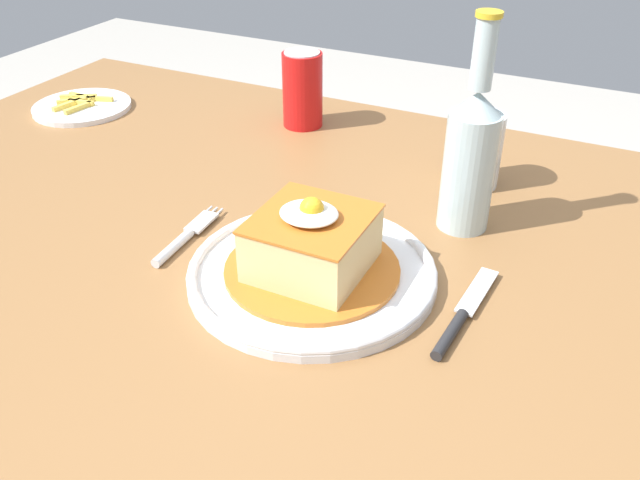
{
  "coord_description": "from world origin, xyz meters",
  "views": [
    {
      "loc": [
        0.35,
        -0.61,
        1.19
      ],
      "look_at": [
        0.08,
        -0.05,
        0.79
      ],
      "focal_mm": 37.38,
      "sensor_mm": 36.0,
      "label": 1
    }
  ],
  "objects_px": {
    "fork": "(183,239)",
    "knife": "(458,321)",
    "side_plate_fries": "(82,106)",
    "main_plate": "(312,272)",
    "drinking_glass": "(476,155)",
    "soda_can": "(302,89)",
    "beer_bottle_clear": "(471,154)"
  },
  "relations": [
    {
      "from": "soda_can",
      "to": "fork",
      "type": "bearing_deg",
      "value": -84.44
    },
    {
      "from": "soda_can",
      "to": "main_plate",
      "type": "bearing_deg",
      "value": -61.25
    },
    {
      "from": "beer_bottle_clear",
      "to": "side_plate_fries",
      "type": "relative_size",
      "value": 1.56
    },
    {
      "from": "side_plate_fries",
      "to": "fork",
      "type": "bearing_deg",
      "value": -33.63
    },
    {
      "from": "soda_can",
      "to": "side_plate_fries",
      "type": "bearing_deg",
      "value": -163.94
    },
    {
      "from": "knife",
      "to": "beer_bottle_clear",
      "type": "relative_size",
      "value": 0.62
    },
    {
      "from": "knife",
      "to": "side_plate_fries",
      "type": "relative_size",
      "value": 0.97
    },
    {
      "from": "beer_bottle_clear",
      "to": "side_plate_fries",
      "type": "bearing_deg",
      "value": 172.93
    },
    {
      "from": "main_plate",
      "to": "drinking_glass",
      "type": "bearing_deg",
      "value": 71.68
    },
    {
      "from": "knife",
      "to": "side_plate_fries",
      "type": "xyz_separation_m",
      "value": [
        -0.77,
        0.29,
        -0.0
      ]
    },
    {
      "from": "beer_bottle_clear",
      "to": "side_plate_fries",
      "type": "distance_m",
      "value": 0.73
    },
    {
      "from": "knife",
      "to": "side_plate_fries",
      "type": "distance_m",
      "value": 0.82
    },
    {
      "from": "soda_can",
      "to": "beer_bottle_clear",
      "type": "height_order",
      "value": "beer_bottle_clear"
    },
    {
      "from": "main_plate",
      "to": "beer_bottle_clear",
      "type": "height_order",
      "value": "beer_bottle_clear"
    },
    {
      "from": "soda_can",
      "to": "side_plate_fries",
      "type": "distance_m",
      "value": 0.4
    },
    {
      "from": "fork",
      "to": "knife",
      "type": "bearing_deg",
      "value": -0.64
    },
    {
      "from": "knife",
      "to": "drinking_glass",
      "type": "height_order",
      "value": "drinking_glass"
    },
    {
      "from": "main_plate",
      "to": "drinking_glass",
      "type": "relative_size",
      "value": 2.67
    },
    {
      "from": "soda_can",
      "to": "drinking_glass",
      "type": "distance_m",
      "value": 0.33
    },
    {
      "from": "beer_bottle_clear",
      "to": "main_plate",
      "type": "bearing_deg",
      "value": -122.17
    },
    {
      "from": "main_plate",
      "to": "soda_can",
      "type": "distance_m",
      "value": 0.45
    },
    {
      "from": "beer_bottle_clear",
      "to": "drinking_glass",
      "type": "height_order",
      "value": "beer_bottle_clear"
    },
    {
      "from": "drinking_glass",
      "to": "side_plate_fries",
      "type": "bearing_deg",
      "value": -177.71
    },
    {
      "from": "soda_can",
      "to": "knife",
      "type": "bearing_deg",
      "value": -45.87
    },
    {
      "from": "knife",
      "to": "soda_can",
      "type": "xyz_separation_m",
      "value": [
        -0.38,
        0.4,
        0.06
      ]
    },
    {
      "from": "main_plate",
      "to": "fork",
      "type": "distance_m",
      "value": 0.17
    },
    {
      "from": "knife",
      "to": "fork",
      "type": "bearing_deg",
      "value": 179.36
    },
    {
      "from": "fork",
      "to": "drinking_glass",
      "type": "height_order",
      "value": "drinking_glass"
    },
    {
      "from": "main_plate",
      "to": "drinking_glass",
      "type": "xyz_separation_m",
      "value": [
        0.1,
        0.31,
        0.04
      ]
    },
    {
      "from": "main_plate",
      "to": "beer_bottle_clear",
      "type": "xyz_separation_m",
      "value": [
        0.12,
        0.19,
        0.09
      ]
    },
    {
      "from": "knife",
      "to": "beer_bottle_clear",
      "type": "bearing_deg",
      "value": 105.01
    },
    {
      "from": "knife",
      "to": "drinking_glass",
      "type": "xyz_separation_m",
      "value": [
        -0.07,
        0.31,
        0.04
      ]
    }
  ]
}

